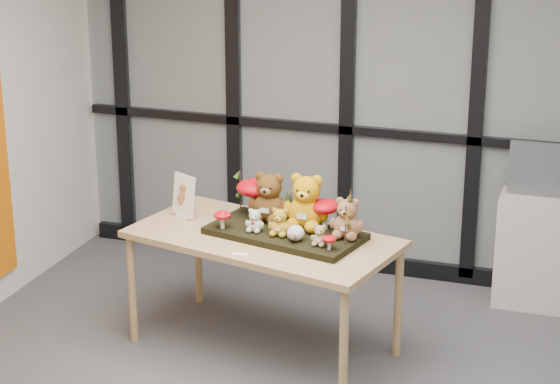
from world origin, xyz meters
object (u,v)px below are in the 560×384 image
(display_table, at_px, (263,246))
(cabinet, at_px, (541,251))
(mushroom_front_right, at_px, (329,242))
(monitor, at_px, (548,170))
(bear_white_bow, at_px, (255,219))
(bear_small_yellow, at_px, (280,220))
(bear_brown_medium, at_px, (269,194))
(diorama_tray, at_px, (285,233))
(bear_tan_back, at_px, (347,215))
(bear_pooh_yellow, at_px, (307,198))
(mushroom_back_right, at_px, (324,213))
(plush_cream_hedgehog, at_px, (296,232))
(sign_holder, at_px, (184,198))
(mushroom_back_left, at_px, (255,196))
(bear_beige_small, at_px, (320,234))
(mushroom_front_left, at_px, (222,219))

(display_table, relative_size, cabinet, 2.24)
(mushroom_front_right, height_order, monitor, monitor)
(bear_white_bow, distance_m, cabinet, 2.06)
(bear_small_yellow, bearing_deg, bear_brown_medium, 136.28)
(diorama_tray, bearing_deg, bear_tan_back, 15.37)
(display_table, xyz_separation_m, monitor, (1.54, 1.21, 0.27))
(monitor, bearing_deg, bear_white_bow, -141.55)
(bear_pooh_yellow, distance_m, mushroom_back_right, 0.14)
(bear_tan_back, height_order, bear_white_bow, bear_tan_back)
(diorama_tray, distance_m, plush_cream_hedgehog, 0.19)
(bear_pooh_yellow, distance_m, bear_brown_medium, 0.25)
(diorama_tray, relative_size, sign_holder, 3.31)
(display_table, xyz_separation_m, mushroom_back_left, (-0.13, 0.23, 0.23))
(bear_brown_medium, bearing_deg, bear_beige_small, -22.97)
(display_table, height_order, bear_beige_small, bear_beige_small)
(mushroom_front_left, xyz_separation_m, mushroom_front_right, (0.70, -0.13, -0.01))
(display_table, distance_m, plush_cream_hedgehog, 0.30)
(display_table, relative_size, monitor, 3.42)
(bear_brown_medium, relative_size, mushroom_back_left, 1.32)
(bear_brown_medium, bearing_deg, mushroom_front_right, -22.81)
(bear_pooh_yellow, bearing_deg, bear_beige_small, -44.97)
(bear_pooh_yellow, height_order, bear_beige_small, bear_pooh_yellow)
(mushroom_front_left, bearing_deg, mushroom_back_right, 17.83)
(bear_beige_small, distance_m, sign_holder, 1.01)
(diorama_tray, distance_m, mushroom_front_left, 0.38)
(bear_beige_small, height_order, cabinet, bear_beige_small)
(plush_cream_hedgehog, bearing_deg, bear_beige_small, 3.93)
(bear_pooh_yellow, bearing_deg, bear_white_bow, -136.30)
(sign_holder, bearing_deg, mushroom_front_right, 8.79)
(bear_tan_back, relative_size, monitor, 0.53)
(display_table, bearing_deg, mushroom_front_right, -8.44)
(cabinet, bearing_deg, diorama_tray, -140.49)
(mushroom_back_left, bearing_deg, bear_white_bow, -70.19)
(bear_tan_back, height_order, mushroom_front_left, bear_tan_back)
(bear_pooh_yellow, xyz_separation_m, mushroom_front_left, (-0.47, -0.18, -0.12))
(bear_beige_small, bearing_deg, sign_holder, 176.67)
(display_table, xyz_separation_m, plush_cream_hedgehog, (0.24, -0.11, 0.16))
(plush_cream_hedgehog, bearing_deg, bear_tan_back, 43.24)
(bear_white_bow, height_order, cabinet, bear_white_bow)
(bear_white_bow, relative_size, plush_cream_hedgehog, 1.53)
(bear_white_bow, bearing_deg, bear_small_yellow, 9.03)
(bear_pooh_yellow, xyz_separation_m, bear_brown_medium, (-0.25, 0.04, -0.02))
(bear_white_bow, height_order, mushroom_back_left, mushroom_back_left)
(diorama_tray, distance_m, bear_beige_small, 0.32)
(bear_brown_medium, relative_size, mushroom_front_left, 2.83)
(bear_tan_back, relative_size, bear_small_yellow, 1.44)
(bear_brown_medium, distance_m, bear_tan_back, 0.53)
(display_table, bearing_deg, plush_cream_hedgehog, -11.15)
(plush_cream_hedgehog, xyz_separation_m, sign_holder, (-0.82, 0.26, 0.04))
(monitor, bearing_deg, bear_small_yellow, -138.29)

